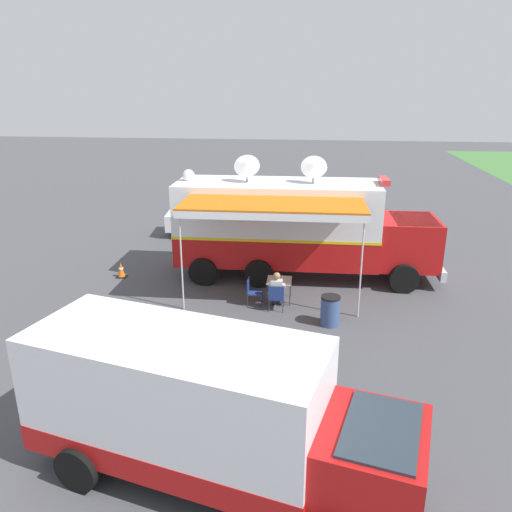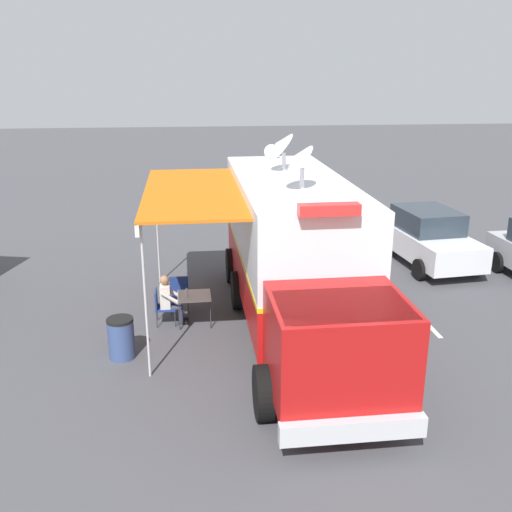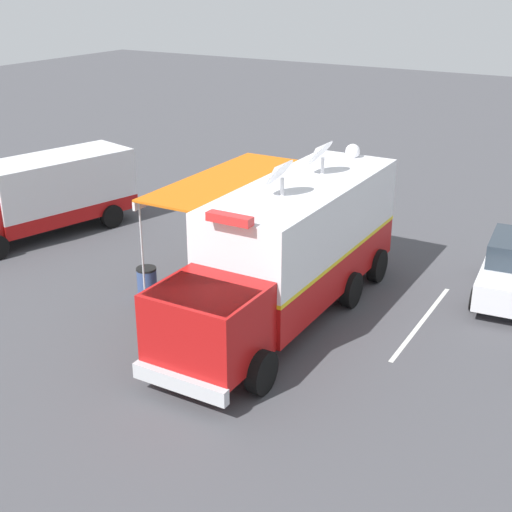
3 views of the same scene
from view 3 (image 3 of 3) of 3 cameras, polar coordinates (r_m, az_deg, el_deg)
name	(u,v)px [view 3 (image 3 of 3)]	position (r m, az deg, el deg)	size (l,w,h in m)	color
ground_plane	(301,303)	(19.83, 3.70, -3.84)	(100.00, 100.00, 0.00)	#47474C
lot_stripe	(422,322)	(19.30, 13.29, -5.21)	(0.12, 4.80, 0.01)	silver
command_truck	(289,247)	(18.45, 2.71, 0.74)	(4.96, 9.52, 4.53)	#B71414
folding_table	(225,268)	(20.43, -2.55, -0.94)	(0.81, 0.81, 0.73)	silver
water_bottle	(217,262)	(20.37, -3.15, -0.53)	(0.07, 0.07, 0.22)	silver
folding_chair_at_table	(203,267)	(20.94, -4.32, -0.87)	(0.49, 0.49, 0.87)	navy
folding_chair_beside_table	(229,260)	(21.34, -2.17, -0.36)	(0.49, 0.49, 0.87)	navy
seated_responder	(208,264)	(20.78, -3.90, -0.62)	(0.66, 0.56, 1.25)	silver
trash_bin	(147,283)	(20.21, -8.82, -2.14)	(0.57, 0.57, 0.91)	#384C7F
traffic_cone	(353,229)	(24.86, 7.90, 2.18)	(0.36, 0.36, 0.58)	black
support_truck	(45,196)	(25.68, -16.71, 4.70)	(3.64, 7.09, 2.70)	white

